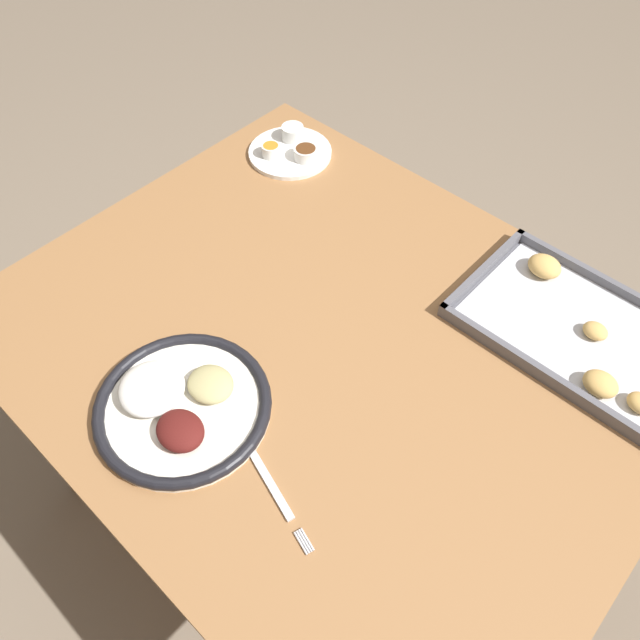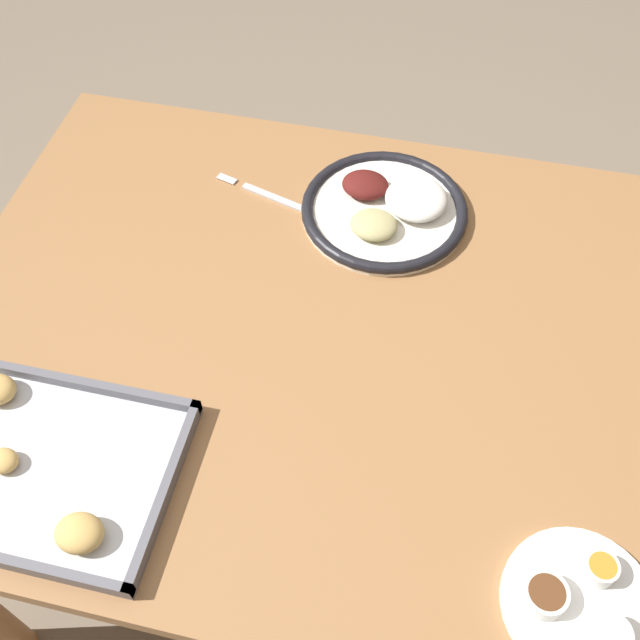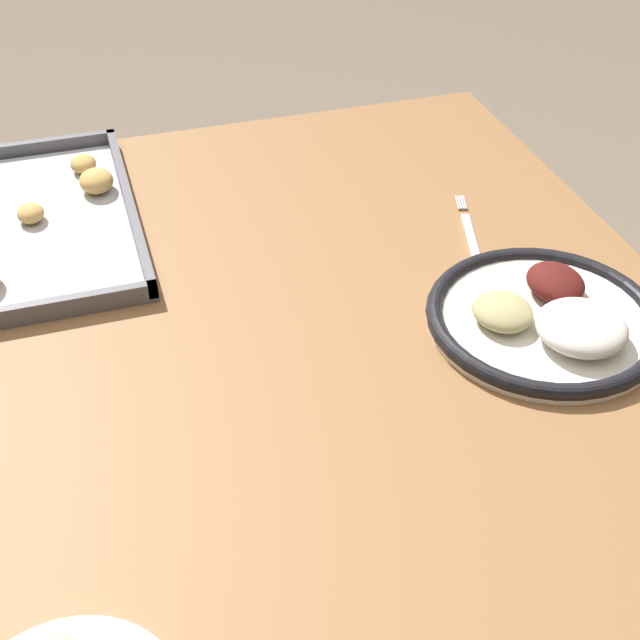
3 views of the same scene
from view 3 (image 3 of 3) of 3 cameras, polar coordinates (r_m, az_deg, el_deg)
dining_table at (r=1.12m, az=-0.33°, el=-4.64°), size 1.12×0.91×0.72m
dinner_plate at (r=1.08m, az=14.33°, el=0.17°), size 0.28×0.28×0.05m
fork at (r=1.21m, az=9.72°, el=4.84°), size 0.22×0.08×0.00m
baking_tray at (r=1.29m, az=-17.56°, el=6.00°), size 0.44×0.26×0.04m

